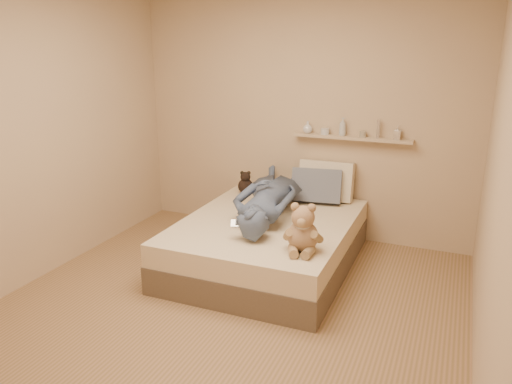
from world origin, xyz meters
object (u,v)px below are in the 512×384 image
at_px(teddy_bear, 303,232).
at_px(wall_shelf, 352,138).
at_px(game_console, 241,223).
at_px(bed, 267,243).
at_px(dark_plush, 245,184).
at_px(pillow_grey, 316,186).
at_px(pillow_cream, 326,181).
at_px(person, 269,196).

bearing_deg(teddy_bear, wall_shelf, 88.44).
bearing_deg(teddy_bear, game_console, 175.91).
distance_m(bed, game_console, 0.64).
bearing_deg(dark_plush, pillow_grey, -0.11).
height_order(bed, pillow_cream, pillow_cream).
bearing_deg(person, dark_plush, -57.55).
height_order(teddy_bear, pillow_cream, pillow_cream).
height_order(pillow_grey, wall_shelf, wall_shelf).
distance_m(bed, teddy_bear, 0.85).
height_order(pillow_cream, pillow_grey, pillow_cream).
xyz_separation_m(dark_plush, wall_shelf, (1.08, 0.22, 0.54)).
bearing_deg(bed, dark_plush, 127.36).
xyz_separation_m(teddy_bear, dark_plush, (-1.04, 1.25, -0.06)).
xyz_separation_m(teddy_bear, pillow_cream, (-0.18, 1.39, 0.03)).
distance_m(person, wall_shelf, 1.08).
distance_m(bed, pillow_grey, 0.84).
xyz_separation_m(pillow_cream, person, (-0.37, -0.69, -0.02)).
bearing_deg(pillow_cream, pillow_grey, -114.48).
distance_m(bed, dark_plush, 0.93).
bearing_deg(dark_plush, wall_shelf, 11.40).
bearing_deg(person, wall_shelf, -136.79).
bearing_deg(game_console, pillow_cream, 74.91).
bearing_deg(game_console, wall_shelf, 67.63).
xyz_separation_m(game_console, teddy_bear, (0.55, -0.04, 0.02)).
height_order(game_console, dark_plush, dark_plush).
distance_m(bed, wall_shelf, 1.38).
relative_size(dark_plush, pillow_cream, 0.46).
bearing_deg(game_console, dark_plush, 111.99).
relative_size(bed, teddy_bear, 4.70).
relative_size(bed, pillow_grey, 3.80).
xyz_separation_m(dark_plush, pillow_cream, (0.85, 0.14, 0.09)).
bearing_deg(bed, pillow_grey, 69.21).
height_order(bed, dark_plush, dark_plush).
xyz_separation_m(bed, teddy_bear, (0.51, -0.56, 0.39)).
bearing_deg(wall_shelf, bed, -121.18).
xyz_separation_m(game_console, person, (-0.01, 0.66, 0.04)).
bearing_deg(pillow_grey, pillow_cream, 65.52).
xyz_separation_m(dark_plush, person, (0.48, -0.55, 0.08)).
relative_size(pillow_cream, person, 0.36).
xyz_separation_m(teddy_bear, wall_shelf, (0.04, 1.47, 0.48)).
bearing_deg(wall_shelf, pillow_cream, -160.59).
xyz_separation_m(pillow_grey, person, (-0.31, -0.55, 0.01)).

